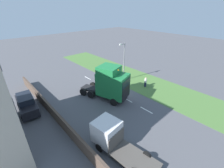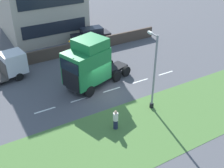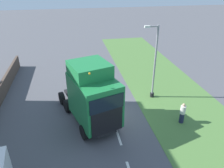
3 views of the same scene
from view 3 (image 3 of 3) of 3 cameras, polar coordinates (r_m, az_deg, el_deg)
name	(u,v)px [view 3 (image 3 of 3)]	position (r m, az deg, el deg)	size (l,w,h in m)	color
ground_plane	(112,115)	(17.26, -0.11, -8.20)	(120.00, 120.00, 0.00)	#515156
grass_verge	(183,107)	(19.11, 17.96, -5.85)	(7.00, 44.00, 0.01)	#4C7538
lane_markings	(110,110)	(17.83, -0.53, -6.93)	(0.16, 14.60, 0.00)	white
lorry_cab	(92,96)	(15.12, -5.15, -3.18)	(4.49, 7.27, 4.86)	black
lamp_post	(154,67)	(18.73, 10.85, 4.41)	(1.29, 0.35, 6.40)	black
pedestrian	(182,113)	(16.89, 17.91, -7.31)	(0.39, 0.39, 1.63)	#1E233D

